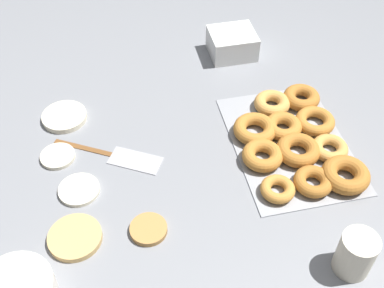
{
  "coord_description": "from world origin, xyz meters",
  "views": [
    {
      "loc": [
        -0.81,
        0.05,
        0.89
      ],
      "look_at": [
        -0.02,
        -0.13,
        0.04
      ],
      "focal_mm": 45.0,
      "sensor_mm": 36.0,
      "label": 1
    }
  ],
  "objects_px": {
    "pancake_1": "(79,190)",
    "paper_cup": "(356,254)",
    "pancake_2": "(64,117)",
    "container_stack": "(232,43)",
    "pancake_4": "(75,237)",
    "pancake_0": "(58,156)",
    "pancake_3": "(148,229)",
    "donut_tray": "(295,141)",
    "spatula": "(124,157)"
  },
  "relations": [
    {
      "from": "pancake_2",
      "to": "container_stack",
      "type": "distance_m",
      "value": 0.55
    },
    {
      "from": "pancake_1",
      "to": "pancake_4",
      "type": "distance_m",
      "value": 0.13
    },
    {
      "from": "pancake_1",
      "to": "pancake_2",
      "type": "height_order",
      "value": "pancake_2"
    },
    {
      "from": "pancake_2",
      "to": "donut_tray",
      "type": "relative_size",
      "value": 0.29
    },
    {
      "from": "pancake_3",
      "to": "paper_cup",
      "type": "bearing_deg",
      "value": -114.14
    },
    {
      "from": "donut_tray",
      "to": "spatula",
      "type": "xyz_separation_m",
      "value": [
        0.05,
        0.43,
        -0.02
      ]
    },
    {
      "from": "pancake_4",
      "to": "donut_tray",
      "type": "distance_m",
      "value": 0.58
    },
    {
      "from": "pancake_4",
      "to": "donut_tray",
      "type": "bearing_deg",
      "value": -73.99
    },
    {
      "from": "container_stack",
      "to": "donut_tray",
      "type": "bearing_deg",
      "value": -173.44
    },
    {
      "from": "pancake_2",
      "to": "pancake_4",
      "type": "height_order",
      "value": "same"
    },
    {
      "from": "pancake_1",
      "to": "paper_cup",
      "type": "height_order",
      "value": "paper_cup"
    },
    {
      "from": "paper_cup",
      "to": "pancake_3",
      "type": "bearing_deg",
      "value": 65.86
    },
    {
      "from": "spatula",
      "to": "pancake_1",
      "type": "bearing_deg",
      "value": -114.16
    },
    {
      "from": "donut_tray",
      "to": "container_stack",
      "type": "bearing_deg",
      "value": 6.56
    },
    {
      "from": "spatula",
      "to": "paper_cup",
      "type": "bearing_deg",
      "value": -13.69
    },
    {
      "from": "pancake_2",
      "to": "donut_tray",
      "type": "xyz_separation_m",
      "value": [
        -0.23,
        -0.57,
        0.01
      ]
    },
    {
      "from": "pancake_0",
      "to": "pancake_3",
      "type": "bearing_deg",
      "value": -144.37
    },
    {
      "from": "pancake_3",
      "to": "donut_tray",
      "type": "xyz_separation_m",
      "value": [
        0.17,
        -0.4,
        0.01
      ]
    },
    {
      "from": "pancake_2",
      "to": "donut_tray",
      "type": "distance_m",
      "value": 0.61
    },
    {
      "from": "pancake_2",
      "to": "pancake_3",
      "type": "xyz_separation_m",
      "value": [
        -0.4,
        -0.17,
        -0.0
      ]
    },
    {
      "from": "pancake_0",
      "to": "container_stack",
      "type": "distance_m",
      "value": 0.64
    },
    {
      "from": "pancake_1",
      "to": "spatula",
      "type": "height_order",
      "value": "pancake_1"
    },
    {
      "from": "pancake_2",
      "to": "pancake_3",
      "type": "distance_m",
      "value": 0.43
    },
    {
      "from": "spatula",
      "to": "pancake_0",
      "type": "bearing_deg",
      "value": -162.65
    },
    {
      "from": "pancake_0",
      "to": "spatula",
      "type": "xyz_separation_m",
      "value": [
        -0.04,
        -0.16,
        -0.0
      ]
    },
    {
      "from": "pancake_4",
      "to": "paper_cup",
      "type": "height_order",
      "value": "paper_cup"
    },
    {
      "from": "pancake_1",
      "to": "container_stack",
      "type": "height_order",
      "value": "container_stack"
    },
    {
      "from": "pancake_2",
      "to": "pancake_1",
      "type": "bearing_deg",
      "value": -174.69
    },
    {
      "from": "pancake_4",
      "to": "pancake_0",
      "type": "bearing_deg",
      "value": 6.92
    },
    {
      "from": "donut_tray",
      "to": "pancake_4",
      "type": "bearing_deg",
      "value": 106.01
    },
    {
      "from": "pancake_0",
      "to": "pancake_3",
      "type": "distance_m",
      "value": 0.32
    },
    {
      "from": "pancake_0",
      "to": "pancake_3",
      "type": "relative_size",
      "value": 1.04
    },
    {
      "from": "container_stack",
      "to": "pancake_2",
      "type": "bearing_deg",
      "value": 110.09
    },
    {
      "from": "pancake_3",
      "to": "spatula",
      "type": "relative_size",
      "value": 0.31
    },
    {
      "from": "pancake_3",
      "to": "container_stack",
      "type": "distance_m",
      "value": 0.69
    },
    {
      "from": "pancake_2",
      "to": "pancake_4",
      "type": "relative_size",
      "value": 1.02
    },
    {
      "from": "donut_tray",
      "to": "pancake_1",
      "type": "bearing_deg",
      "value": 93.11
    },
    {
      "from": "pancake_1",
      "to": "pancake_3",
      "type": "distance_m",
      "value": 0.2
    },
    {
      "from": "container_stack",
      "to": "spatula",
      "type": "distance_m",
      "value": 0.53
    },
    {
      "from": "pancake_0",
      "to": "paper_cup",
      "type": "bearing_deg",
      "value": -127.05
    },
    {
      "from": "pancake_1",
      "to": "spatula",
      "type": "distance_m",
      "value": 0.14
    },
    {
      "from": "donut_tray",
      "to": "paper_cup",
      "type": "bearing_deg",
      "value": 178.37
    },
    {
      "from": "pancake_3",
      "to": "container_stack",
      "type": "height_order",
      "value": "container_stack"
    },
    {
      "from": "pancake_1",
      "to": "pancake_0",
      "type": "bearing_deg",
      "value": 21.21
    },
    {
      "from": "container_stack",
      "to": "spatula",
      "type": "height_order",
      "value": "container_stack"
    },
    {
      "from": "pancake_3",
      "to": "pancake_4",
      "type": "relative_size",
      "value": 0.71
    },
    {
      "from": "pancake_0",
      "to": "spatula",
      "type": "relative_size",
      "value": 0.32
    },
    {
      "from": "pancake_2",
      "to": "container_stack",
      "type": "relative_size",
      "value": 0.87
    },
    {
      "from": "donut_tray",
      "to": "container_stack",
      "type": "relative_size",
      "value": 2.96
    },
    {
      "from": "pancake_3",
      "to": "container_stack",
      "type": "xyz_separation_m",
      "value": [
        0.59,
        -0.35,
        0.03
      ]
    }
  ]
}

